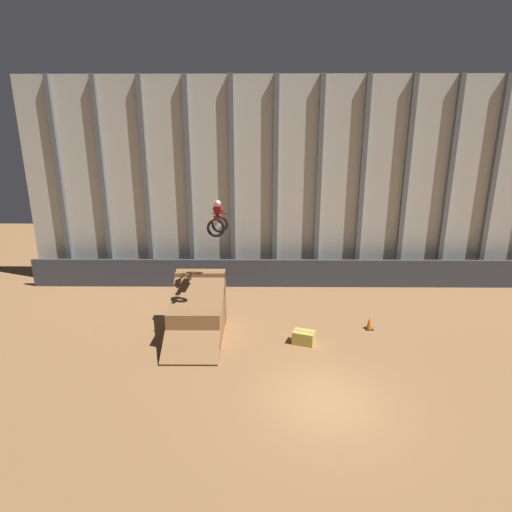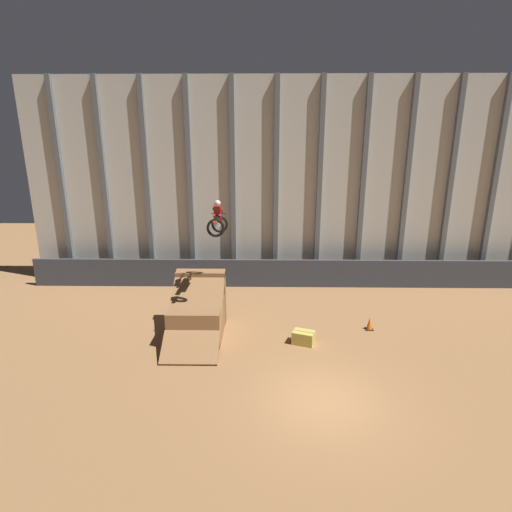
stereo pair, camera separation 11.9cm
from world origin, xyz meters
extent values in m
plane|color=#996B42|center=(0.00, 0.00, 0.00)|extent=(60.00, 60.00, 0.00)
cube|color=beige|center=(0.00, 12.33, 5.98)|extent=(32.00, 0.12, 11.96)
cube|color=slate|center=(-13.93, 12.13, 5.98)|extent=(0.28, 0.28, 11.96)
cube|color=slate|center=(-11.40, 12.13, 5.98)|extent=(0.28, 0.28, 11.96)
cube|color=slate|center=(-8.87, 12.13, 5.98)|extent=(0.28, 0.28, 11.96)
cube|color=slate|center=(-6.33, 12.13, 5.98)|extent=(0.28, 0.28, 11.96)
cube|color=slate|center=(-3.80, 12.13, 5.98)|extent=(0.28, 0.28, 11.96)
cube|color=slate|center=(-1.27, 12.13, 5.98)|extent=(0.28, 0.28, 11.96)
cube|color=slate|center=(1.27, 12.13, 5.98)|extent=(0.28, 0.28, 11.96)
cube|color=slate|center=(3.80, 12.13, 5.98)|extent=(0.28, 0.28, 11.96)
cube|color=slate|center=(6.33, 12.13, 5.98)|extent=(0.28, 0.28, 11.96)
cube|color=slate|center=(8.87, 12.13, 5.98)|extent=(0.28, 0.28, 11.96)
cube|color=slate|center=(11.40, 12.13, 5.98)|extent=(0.28, 0.28, 11.96)
cube|color=#383D47|center=(0.00, 10.98, 0.83)|extent=(31.36, 0.20, 1.67)
cube|color=olive|center=(-4.93, 4.81, 0.77)|extent=(2.24, 2.88, 1.53)
cube|color=olive|center=(-4.93, 6.00, 1.28)|extent=(2.29, 0.50, 2.55)
cube|color=#996B42|center=(-4.93, 4.19, 1.28)|extent=(2.29, 4.22, 2.72)
torus|color=black|center=(-3.91, 5.39, 4.91)|extent=(0.73, 0.19, 0.74)
torus|color=black|center=(-3.93, 3.99, 5.04)|extent=(0.73, 0.19, 0.74)
cube|color=#B7B7BC|center=(-3.92, 4.65, 5.10)|extent=(0.19, 0.55, 0.33)
cube|color=#E54C19|center=(-3.92, 4.84, 5.28)|extent=(0.21, 0.46, 0.28)
cube|color=black|center=(-3.92, 4.44, 5.34)|extent=(0.17, 0.57, 0.17)
cube|color=#E54C19|center=(-3.93, 3.92, 5.31)|extent=(0.15, 0.37, 0.09)
cylinder|color=#B7B7BC|center=(-3.91, 5.23, 5.17)|extent=(0.06, 0.30, 0.51)
cylinder|color=black|center=(-3.91, 5.21, 5.41)|extent=(0.66, 0.09, 0.04)
cube|color=maroon|center=(-3.92, 4.67, 5.60)|extent=(0.28, 0.29, 0.53)
sphere|color=silver|center=(-3.92, 4.79, 5.91)|extent=(0.26, 0.29, 0.28)
cylinder|color=maroon|center=(-4.04, 4.70, 5.34)|extent=(0.12, 0.39, 0.36)
cylinder|color=maroon|center=(-3.80, 4.70, 5.34)|extent=(0.12, 0.39, 0.36)
cylinder|color=maroon|center=(-4.07, 4.91, 5.60)|extent=(0.09, 0.51, 0.29)
cylinder|color=maroon|center=(-3.75, 4.90, 5.60)|extent=(0.09, 0.51, 0.29)
cube|color=black|center=(2.89, 5.36, 0.01)|extent=(0.36, 0.36, 0.03)
cone|color=orange|center=(2.89, 5.36, 0.31)|extent=(0.28, 0.28, 0.55)
cube|color=#CCB751|center=(-0.29, 3.96, 0.28)|extent=(1.05, 0.87, 0.56)
cube|color=#996623|center=(-0.29, 3.96, 0.28)|extent=(0.87, 0.35, 0.57)
camera|label=1|loc=(-2.20, -11.51, 8.32)|focal=28.00mm
camera|label=2|loc=(-2.08, -11.51, 8.32)|focal=28.00mm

